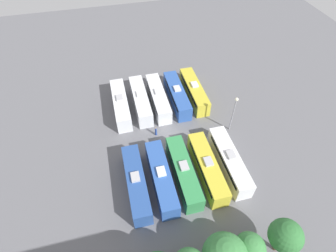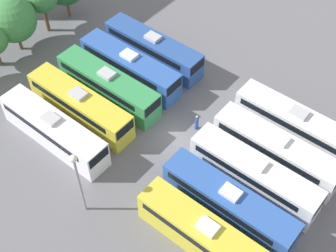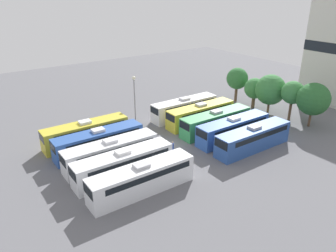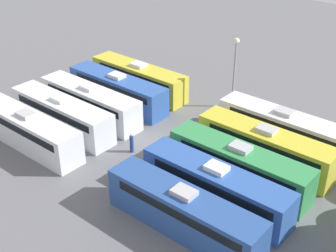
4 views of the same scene
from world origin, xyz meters
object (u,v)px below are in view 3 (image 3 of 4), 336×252
object	(u,v)px
bus_0	(86,132)
tree_3	(293,93)
light_pole	(134,91)
worker_person	(173,148)
tree_0	(237,79)
bus_9	(253,138)
bus_5	(185,108)
tree_4	(313,99)
bus_7	(216,121)
bus_1	(99,141)
bus_3	(124,164)
bus_2	(111,152)
bus_8	(233,128)
bus_4	(142,178)
tree_2	(270,90)
bus_6	(201,114)
tree_1	(255,89)

from	to	relation	value
bus_0	tree_3	distance (m)	32.68
light_pole	worker_person	bearing A→B (deg)	-8.22
tree_0	bus_9	bearing A→B (deg)	-39.24
bus_0	tree_3	xyz separation A→B (m)	(10.75, 30.72, 2.96)
worker_person	bus_5	bearing A→B (deg)	135.74
tree_4	bus_7	bearing A→B (deg)	-117.42
tree_3	tree_0	bearing A→B (deg)	-178.25
bus_1	tree_4	distance (m)	32.50
bus_3	tree_3	size ratio (longest dim) A/B	1.83
tree_4	light_pole	bearing A→B (deg)	-130.26
bus_0	tree_0	size ratio (longest dim) A/B	1.85
bus_2	tree_3	world-z (taller)	tree_3
light_pole	tree_3	bearing A→B (deg)	55.55
bus_8	bus_9	distance (m)	3.74
bus_1	bus_4	distance (m)	11.01
tree_2	light_pole	bearing A→B (deg)	-115.95
light_pole	tree_0	bearing A→B (deg)	82.89
bus_1	tree_2	world-z (taller)	tree_2
bus_6	bus_0	bearing A→B (deg)	-101.57
bus_1	tree_2	xyz separation A→B (m)	(2.92, 30.25, 2.43)
bus_8	worker_person	distance (m)	9.86
bus_2	tree_2	bearing A→B (deg)	91.57
bus_0	bus_4	distance (m)	14.62
bus_5	tree_4	size ratio (longest dim) A/B	1.70
tree_3	bus_1	bearing A→B (deg)	-103.23
tree_0	tree_3	bearing A→B (deg)	1.75
bus_5	tree_0	bearing A→B (deg)	93.93
bus_4	light_pole	bearing A→B (deg)	152.40
bus_1	bus_9	xyz separation A→B (m)	(10.91, 17.33, 0.00)
worker_person	light_pole	size ratio (longest dim) A/B	0.24
bus_5	tree_1	world-z (taller)	tree_1
bus_2	bus_8	bearing A→B (deg)	78.90
worker_person	bus_8	bearing A→B (deg)	82.62
bus_6	bus_4	bearing A→B (deg)	-57.69
bus_7	tree_0	bearing A→B (deg)	123.04
bus_9	tree_1	bearing A→B (deg)	131.43
bus_1	worker_person	distance (m)	9.66
bus_0	worker_person	bearing A→B (deg)	39.86
bus_4	light_pole	xyz separation A→B (m)	(-18.19, 9.51, 3.40)
tree_0	bus_1	bearing A→B (deg)	-81.24
bus_3	bus_8	world-z (taller)	same
bus_1	bus_9	size ratio (longest dim) A/B	1.00
bus_5	tree_2	world-z (taller)	tree_2
bus_2	worker_person	distance (m)	8.01
bus_7	tree_2	size ratio (longest dim) A/B	1.78
tree_0	worker_person	bearing A→B (deg)	-64.84
bus_4	bus_6	world-z (taller)	same
bus_1	bus_3	size ratio (longest dim) A/B	1.00
bus_0	bus_7	size ratio (longest dim) A/B	1.00
bus_8	tree_1	size ratio (longest dim) A/B	2.20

